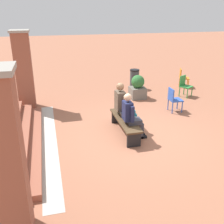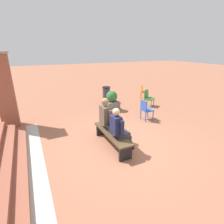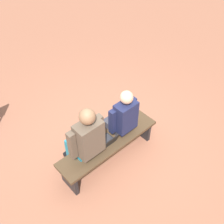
# 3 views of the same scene
# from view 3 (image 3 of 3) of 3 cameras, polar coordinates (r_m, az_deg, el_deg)

# --- Properties ---
(ground_plane) EXTENTS (60.00, 60.00, 0.00)m
(ground_plane) POSITION_cam_3_polar(r_m,az_deg,el_deg) (4.70, -0.86, -7.86)
(ground_plane) COLOR #9E6047
(bench) EXTENTS (1.80, 0.44, 0.45)m
(bench) POSITION_cam_3_polar(r_m,az_deg,el_deg) (4.28, -0.72, -7.24)
(bench) COLOR #4C3823
(bench) RESTS_ON ground
(person_student) EXTENTS (0.52, 0.66, 1.31)m
(person_student) POSITION_cam_3_polar(r_m,az_deg,el_deg) (4.20, 1.93, -1.40)
(person_student) COLOR #383842
(person_student) RESTS_ON ground
(person_adult) EXTENTS (0.58, 0.74, 1.41)m
(person_adult) POSITION_cam_3_polar(r_m,az_deg,el_deg) (3.86, -5.92, -5.99)
(person_adult) COLOR teal
(person_adult) RESTS_ON ground
(laptop) EXTENTS (0.32, 0.29, 0.21)m
(laptop) POSITION_cam_3_polar(r_m,az_deg,el_deg) (4.14, -1.24, -6.48)
(laptop) COLOR black
(laptop) RESTS_ON bench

